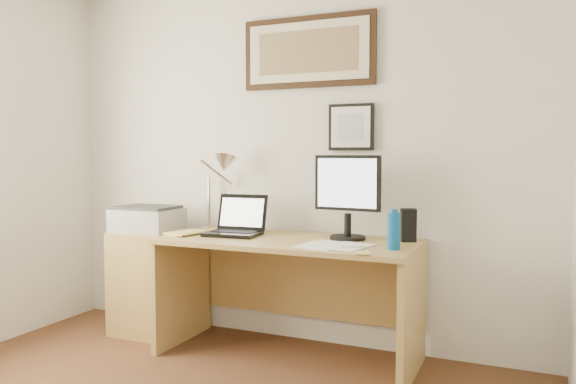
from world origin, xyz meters
The scene contains 17 objects.
wall_back centered at (0.00, 2.00, 1.25)m, with size 3.50×0.02×2.50m, color silver.
side_cabinet centered at (-0.92, 1.68, 0.36)m, with size 0.50×0.40×0.73m, color #A68345.
water_bottle centered at (0.84, 1.53, 0.85)m, with size 0.07×0.07×0.21m, color #0C51A2.
bottle_cap centered at (0.84, 1.53, 0.97)m, with size 0.04×0.04×0.02m, color #0C51A2.
speaker centered at (0.85, 1.84, 0.85)m, with size 0.09×0.08×0.20m, color black.
paper_sheet_a centered at (0.43, 1.51, 0.75)m, with size 0.23×0.33×0.00m, color white.
paper_sheet_b centered at (0.58, 1.51, 0.75)m, with size 0.22×0.31×0.00m, color white.
sticky_pad centered at (0.72, 1.31, 0.76)m, with size 0.08×0.08×0.01m, color #E2CF6B.
marker_pen centered at (0.62, 1.48, 0.76)m, with size 0.02×0.02×0.14m, color white.
book centered at (-0.63, 1.57, 0.76)m, with size 0.18×0.24×0.02m, color #DCBC67.
desk centered at (0.15, 1.72, 0.51)m, with size 1.60×0.70×0.75m.
laptop centered at (-0.23, 1.67, 0.81)m, with size 0.36×0.32×0.26m.
lcd_monitor centered at (0.49, 1.77, 1.04)m, with size 0.42×0.22×0.52m.
printer centered at (-0.95, 1.68, 0.82)m, with size 0.44×0.34×0.18m.
desk_lamp centered at (-0.41, 1.81, 1.19)m, with size 0.29×0.27×0.53m.
picture_large centered at (0.15, 1.97, 1.95)m, with size 0.92×0.04×0.47m.
picture_small centered at (0.45, 1.97, 1.45)m, with size 0.30×0.03×0.30m.
Camera 1 is at (1.54, -1.52, 1.28)m, focal length 35.00 mm.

